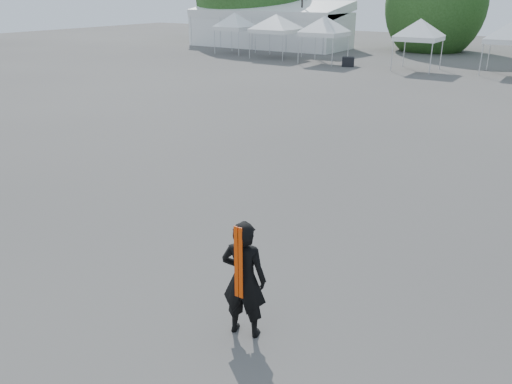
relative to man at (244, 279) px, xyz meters
The scene contains 9 objects.
ground 2.58m from the man, 106.43° to the left, with size 120.00×120.00×0.00m, color #474442.
marquee 43.67m from the man, 121.30° to the left, with size 15.00×6.25×4.23m.
tree_mid_w 43.29m from the man, 101.59° to the left, with size 4.16×4.16×6.33m.
tent_a 38.14m from the man, 125.64° to the left, with size 3.82×3.82×3.88m.
tent_b 35.13m from the man, 120.31° to the left, with size 4.61×4.61×3.88m.
tent_c 32.36m from the man, 113.96° to the left, with size 4.17×4.17×3.88m.
tent_d 30.19m from the man, 101.82° to the left, with size 3.89×3.89×3.88m.
man is the anchor object (origin of this frame).
crate_west 30.66m from the man, 110.52° to the left, with size 0.84×0.66×0.66m, color black.
Camera 1 is at (4.34, -7.57, 4.93)m, focal length 35.00 mm.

